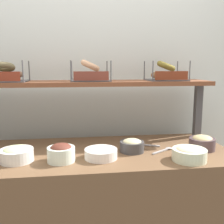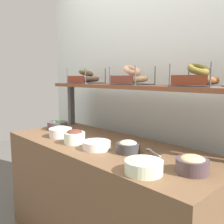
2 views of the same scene
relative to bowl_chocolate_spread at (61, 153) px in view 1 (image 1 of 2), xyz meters
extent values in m
cube|color=silver|center=(0.17, 0.70, 0.30)|extent=(2.98, 0.06, 2.40)
cube|color=brown|center=(0.17, 0.15, -0.48)|extent=(1.78, 0.70, 0.85)
cube|color=#4C4C51|center=(1.01, 0.42, 0.15)|extent=(0.05, 0.05, 0.40)
cube|color=brown|center=(0.17, 0.42, 0.36)|extent=(1.74, 0.32, 0.03)
cylinder|color=white|center=(0.00, 0.00, -0.01)|extent=(0.16, 0.16, 0.08)
ellipsoid|color=brown|center=(0.00, 0.00, 0.02)|extent=(0.12, 0.12, 0.06)
cylinder|color=#3C3B3C|center=(0.43, 0.12, -0.02)|extent=(0.15, 0.15, 0.07)
ellipsoid|color=beige|center=(0.43, 0.12, 0.01)|extent=(0.12, 0.12, 0.05)
cylinder|color=beige|center=(0.73, -0.08, -0.02)|extent=(0.20, 0.20, 0.07)
ellipsoid|color=beige|center=(0.73, -0.08, 0.01)|extent=(0.15, 0.15, 0.05)
cylinder|color=white|center=(-0.25, 0.04, -0.02)|extent=(0.19, 0.19, 0.07)
ellipsoid|color=beige|center=(-0.25, 0.04, 0.01)|extent=(0.15, 0.15, 0.05)
cylinder|color=white|center=(0.23, 0.02, -0.02)|extent=(0.19, 0.19, 0.06)
ellipsoid|color=white|center=(0.23, 0.02, 0.00)|extent=(0.15, 0.15, 0.04)
cylinder|color=#4D3B40|center=(0.89, 0.10, -0.01)|extent=(0.17, 0.17, 0.07)
ellipsoid|color=tan|center=(0.89, 0.10, 0.02)|extent=(0.13, 0.13, 0.05)
cube|color=#B7B7BC|center=(0.58, 0.21, -0.05)|extent=(0.13, 0.07, 0.01)
ellipsoid|color=#B7B7BC|center=(0.49, 0.25, -0.04)|extent=(0.04, 0.03, 0.01)
cube|color=#B7B7BC|center=(0.61, 0.08, -0.05)|extent=(0.12, 0.09, 0.01)
ellipsoid|color=#B7B7BC|center=(0.68, 0.13, -0.04)|extent=(0.04, 0.03, 0.01)
cube|color=#4C4C51|center=(-0.38, 0.41, 0.38)|extent=(0.29, 0.24, 0.01)
cylinder|color=#4C4C51|center=(-0.24, 0.29, 0.45)|extent=(0.01, 0.01, 0.14)
cylinder|color=#4C4C51|center=(-0.24, 0.52, 0.45)|extent=(0.01, 0.01, 0.14)
cube|color=maroon|center=(-0.38, 0.29, 0.42)|extent=(0.25, 0.01, 0.06)
torus|color=brown|center=(-0.34, 0.44, 0.42)|extent=(0.17, 0.16, 0.06)
torus|color=#726746|center=(-0.38, 0.41, 0.48)|extent=(0.15, 0.16, 0.08)
cube|color=#4C4C51|center=(0.19, 0.42, 0.38)|extent=(0.27, 0.24, 0.01)
cylinder|color=#4C4C51|center=(0.06, 0.30, 0.45)|extent=(0.01, 0.01, 0.14)
cylinder|color=#4C4C51|center=(0.32, 0.30, 0.45)|extent=(0.01, 0.01, 0.14)
cylinder|color=#4C4C51|center=(0.06, 0.53, 0.45)|extent=(0.01, 0.01, 0.14)
cylinder|color=#4C4C51|center=(0.32, 0.53, 0.45)|extent=(0.01, 0.01, 0.14)
cube|color=brown|center=(0.19, 0.30, 0.42)|extent=(0.23, 0.01, 0.06)
torus|color=tan|center=(0.14, 0.39, 0.41)|extent=(0.20, 0.20, 0.05)
torus|color=tan|center=(0.23, 0.45, 0.42)|extent=(0.18, 0.18, 0.06)
torus|color=#DDA67D|center=(0.19, 0.42, 0.49)|extent=(0.16, 0.15, 0.10)
cube|color=#4C4C51|center=(0.74, 0.41, 0.38)|extent=(0.27, 0.24, 0.01)
cylinder|color=#4C4C51|center=(0.61, 0.30, 0.45)|extent=(0.01, 0.01, 0.14)
cylinder|color=#4C4C51|center=(0.87, 0.30, 0.45)|extent=(0.01, 0.01, 0.14)
cylinder|color=#4C4C51|center=(0.61, 0.53, 0.45)|extent=(0.01, 0.01, 0.14)
cylinder|color=#4C4C51|center=(0.87, 0.53, 0.45)|extent=(0.01, 0.01, 0.14)
cube|color=maroon|center=(0.74, 0.29, 0.42)|extent=(0.23, 0.01, 0.06)
torus|color=brown|center=(0.69, 0.38, 0.41)|extent=(0.20, 0.20, 0.06)
torus|color=brown|center=(0.78, 0.45, 0.41)|extent=(0.20, 0.20, 0.05)
torus|color=brown|center=(0.74, 0.41, 0.48)|extent=(0.19, 0.19, 0.09)
camera|label=1|loc=(0.10, -1.46, 0.48)|focal=42.37mm
camera|label=2|loc=(1.50, -1.03, 0.43)|focal=39.89mm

